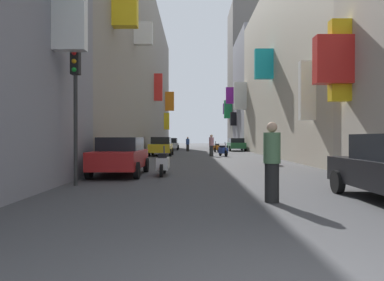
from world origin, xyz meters
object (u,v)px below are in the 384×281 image
(parked_car_yellow, at_px, (159,146))
(traffic_light_near_corner, at_px, (73,93))
(parked_car_green, at_px, (234,144))
(pedestrian_near_right, at_px, (270,162))
(pedestrian_near_left, at_px, (210,145))
(parked_car_red, at_px, (118,155))
(scooter_blue, at_px, (221,150))
(scooter_orange, at_px, (215,148))
(pedestrian_crossing, at_px, (186,144))
(scooter_white, at_px, (161,163))
(scooter_red, at_px, (268,156))
(parked_car_white, at_px, (169,144))

(parked_car_yellow, bearing_deg, traffic_light_near_corner, -92.91)
(parked_car_green, distance_m, pedestrian_near_right, 33.48)
(pedestrian_near_left, bearing_deg, parked_car_red, -106.05)
(parked_car_yellow, height_order, scooter_blue, parked_car_yellow)
(parked_car_yellow, relative_size, traffic_light_near_corner, 1.09)
(traffic_light_near_corner, bearing_deg, pedestrian_near_right, -28.76)
(scooter_orange, bearing_deg, scooter_blue, -90.57)
(pedestrian_crossing, height_order, traffic_light_near_corner, traffic_light_near_corner)
(scooter_white, height_order, pedestrian_near_right, pedestrian_near_right)
(scooter_orange, bearing_deg, scooter_red, -84.76)
(scooter_red, bearing_deg, scooter_white, -133.03)
(scooter_red, relative_size, scooter_white, 0.90)
(parked_car_white, relative_size, parked_car_yellow, 0.93)
(pedestrian_crossing, bearing_deg, pedestrian_near_right, -85.93)
(parked_car_green, distance_m, pedestrian_crossing, 5.69)
(pedestrian_near_right, bearing_deg, scooter_blue, 88.17)
(scooter_blue, bearing_deg, pedestrian_near_left, 177.81)
(parked_car_white, relative_size, pedestrian_crossing, 2.66)
(scooter_blue, bearing_deg, parked_car_green, 78.49)
(pedestrian_near_left, xyz_separation_m, traffic_light_near_corner, (-5.06, -18.11, 1.95))
(parked_car_white, bearing_deg, scooter_red, -74.73)
(scooter_blue, xyz_separation_m, scooter_orange, (0.09, 8.94, -0.00))
(scooter_white, relative_size, pedestrian_crossing, 1.26)
(parked_car_white, relative_size, scooter_white, 2.11)
(traffic_light_near_corner, bearing_deg, parked_car_yellow, 87.09)
(parked_car_white, distance_m, scooter_red, 25.90)
(parked_car_red, bearing_deg, pedestrian_near_right, -52.96)
(scooter_white, height_order, pedestrian_near_left, pedestrian_near_left)
(pedestrian_near_right, bearing_deg, pedestrian_near_left, 90.68)
(scooter_orange, relative_size, traffic_light_near_corner, 0.43)
(pedestrian_near_left, distance_m, pedestrian_near_right, 21.03)
(scooter_blue, distance_m, pedestrian_near_right, 21.01)
(scooter_blue, bearing_deg, parked_car_yellow, 166.48)
(scooter_blue, bearing_deg, traffic_light_near_corner, -108.31)
(parked_car_green, relative_size, traffic_light_near_corner, 1.05)
(scooter_red, bearing_deg, parked_car_white, 105.27)
(scooter_orange, bearing_deg, pedestrian_near_right, -91.45)
(parked_car_yellow, relative_size, scooter_blue, 2.47)
(scooter_blue, bearing_deg, scooter_orange, 89.43)
(scooter_blue, distance_m, traffic_light_near_corner, 19.18)
(parked_car_red, relative_size, traffic_light_near_corner, 0.98)
(parked_car_green, relative_size, scooter_red, 2.42)
(parked_car_green, relative_size, pedestrian_crossing, 2.75)
(traffic_light_near_corner, bearing_deg, scooter_blue, 71.69)
(scooter_white, bearing_deg, traffic_light_near_corner, -128.09)
(scooter_blue, distance_m, pedestrian_near_left, 1.00)
(pedestrian_crossing, bearing_deg, parked_car_white, 112.89)
(scooter_orange, height_order, traffic_light_near_corner, traffic_light_near_corner)
(scooter_orange, relative_size, scooter_red, 0.99)
(parked_car_red, distance_m, scooter_orange, 24.48)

